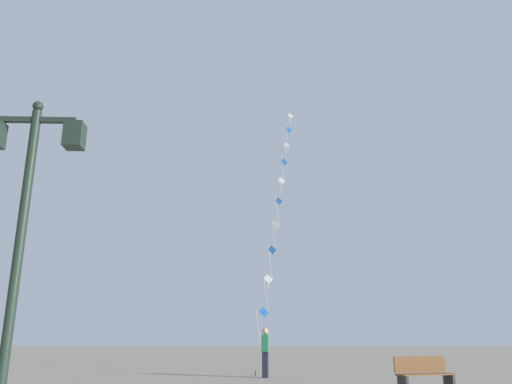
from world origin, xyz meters
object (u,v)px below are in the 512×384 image
Objects in this scene: twin_lantern_lamp_post at (26,194)px; kite_flyer at (265,351)px; park_bench at (424,374)px; kite_train at (279,201)px.

twin_lantern_lamp_post is 2.85× the size of kite_flyer.
kite_flyer reaches higher than park_bench.
twin_lantern_lamp_post is 20.27m from kite_train.
kite_train is 9.80× the size of park_bench.
twin_lantern_lamp_post is 10.71m from park_bench.
park_bench is at bearing -77.92° from kite_train.
twin_lantern_lamp_post reaches higher than kite_flyer.
kite_flyer is 6.63m from park_bench.
kite_flyer is (-1.18, -7.01, -7.59)m from kite_train.
kite_flyer is 1.03× the size of park_bench.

